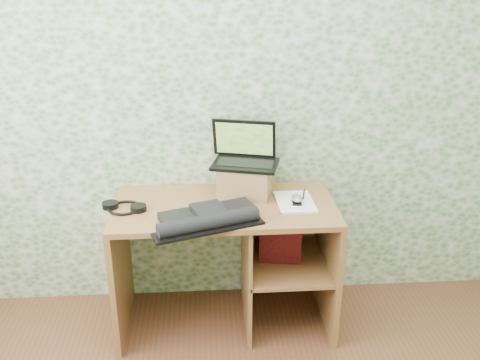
{
  "coord_description": "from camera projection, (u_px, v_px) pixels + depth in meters",
  "views": [
    {
      "loc": [
        -0.1,
        -1.18,
        1.97
      ],
      "look_at": [
        0.08,
        1.39,
        0.91
      ],
      "focal_mm": 40.0,
      "sensor_mm": 36.0,
      "label": 1
    }
  ],
  "objects": [
    {
      "name": "wall_back",
      "position": [
        221.0,
        91.0,
        2.96
      ],
      "size": [
        3.5,
        0.0,
        3.5
      ],
      "primitive_type": "plane",
      "rotation": [
        1.57,
        0.0,
        0.0
      ],
      "color": "silver",
      "rests_on": "ground"
    },
    {
      "name": "desk",
      "position": [
        239.0,
        245.0,
        3.02
      ],
      "size": [
        1.2,
        0.6,
        0.75
      ],
      "color": "brown",
      "rests_on": "floor"
    },
    {
      "name": "riser",
      "position": [
        245.0,
        180.0,
        2.99
      ],
      "size": [
        0.33,
        0.3,
        0.17
      ],
      "primitive_type": "cube",
      "rotation": [
        0.0,
        0.0,
        -0.26
      ],
      "color": "olive",
      "rests_on": "desk"
    },
    {
      "name": "laptop",
      "position": [
        245.0,
        154.0,
        2.98
      ],
      "size": [
        0.41,
        0.34,
        0.24
      ],
      "rotation": [
        0.0,
        0.0,
        -0.26
      ],
      "color": "black",
      "rests_on": "riser"
    },
    {
      "name": "keyboard",
      "position": [
        209.0,
        218.0,
        2.67
      ],
      "size": [
        0.56,
        0.45,
        0.08
      ],
      "rotation": [
        0.0,
        0.0,
        0.34
      ],
      "color": "black",
      "rests_on": "desk"
    },
    {
      "name": "headphones",
      "position": [
        124.0,
        207.0,
        2.83
      ],
      "size": [
        0.24,
        0.22,
        0.03
      ],
      "rotation": [
        0.0,
        0.0,
        -0.31
      ],
      "color": "black",
      "rests_on": "desk"
    },
    {
      "name": "notepad",
      "position": [
        295.0,
        202.0,
        2.9
      ],
      "size": [
        0.2,
        0.29,
        0.01
      ],
      "primitive_type": "cube",
      "rotation": [
        0.0,
        0.0,
        0.03
      ],
      "color": "white",
      "rests_on": "desk"
    },
    {
      "name": "mouse",
      "position": [
        297.0,
        200.0,
        2.87
      ],
      "size": [
        0.07,
        0.1,
        0.03
      ],
      "primitive_type": "ellipsoid",
      "rotation": [
        0.0,
        0.0,
        -0.09
      ],
      "color": "#B0B0B2",
      "rests_on": "notepad"
    },
    {
      "name": "pen",
      "position": [
        304.0,
        194.0,
        2.97
      ],
      "size": [
        0.04,
        0.13,
        0.01
      ],
      "primitive_type": "cylinder",
      "rotation": [
        1.57,
        0.0,
        -0.23
      ],
      "color": "black",
      "rests_on": "notepad"
    },
    {
      "name": "red_box",
      "position": [
        280.0,
        239.0,
        2.99
      ],
      "size": [
        0.24,
        0.11,
        0.28
      ],
      "primitive_type": "cube",
      "rotation": [
        0.0,
        0.0,
        -0.15
      ],
      "color": "maroon",
      "rests_on": "desk"
    }
  ]
}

